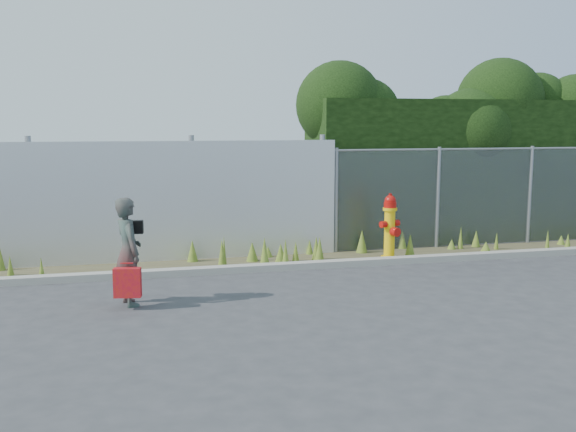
{
  "coord_description": "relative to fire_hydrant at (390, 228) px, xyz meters",
  "views": [
    {
      "loc": [
        -2.78,
        -8.74,
        2.51
      ],
      "look_at": [
        -0.3,
        1.4,
        1.0
      ],
      "focal_mm": 40.0,
      "sensor_mm": 36.0,
      "label": 1
    }
  ],
  "objects": [
    {
      "name": "ground",
      "position": [
        -1.82,
        -2.15,
        -0.6
      ],
      "size": [
        80.0,
        80.0,
        0.0
      ],
      "primitive_type": "plane",
      "color": "#37373A",
      "rests_on": "ground"
    },
    {
      "name": "weed_strip",
      "position": [
        -1.99,
        0.27,
        -0.47
      ],
      "size": [
        16.0,
        1.33,
        0.55
      ],
      "color": "#4C442B",
      "rests_on": "ground"
    },
    {
      "name": "chainlink_fence",
      "position": [
        2.43,
        0.85,
        0.43
      ],
      "size": [
        6.5,
        0.07,
        2.05
      ],
      "color": "gray",
      "rests_on": "ground"
    },
    {
      "name": "black_shoulder_bag",
      "position": [
        -4.59,
        -1.78,
        0.47
      ],
      "size": [
        0.25,
        0.1,
        0.18
      ],
      "rotation": [
        0.0,
        0.0,
        -0.16
      ],
      "color": "black"
    },
    {
      "name": "hedge",
      "position": [
        2.5,
        1.88,
        1.48
      ],
      "size": [
        7.64,
        2.04,
        3.94
      ],
      "color": "black",
      "rests_on": "ground"
    },
    {
      "name": "woman",
      "position": [
        -4.68,
        -1.91,
        0.15
      ],
      "size": [
        0.51,
        0.63,
        1.51
      ],
      "primitive_type": "imported",
      "rotation": [
        0.0,
        0.0,
        1.87
      ],
      "color": "#0F6255",
      "rests_on": "ground"
    },
    {
      "name": "corrugated_fence",
      "position": [
        -5.06,
        0.86,
        0.5
      ],
      "size": [
        8.5,
        0.21,
        2.3
      ],
      "color": "silver",
      "rests_on": "ground"
    },
    {
      "name": "fire_hydrant",
      "position": [
        0.0,
        0.0,
        0.0
      ],
      "size": [
        0.42,
        0.37,
        1.24
      ],
      "rotation": [
        0.0,
        0.0,
        0.33
      ],
      "color": "yellow",
      "rests_on": "ground"
    },
    {
      "name": "curb",
      "position": [
        -1.82,
        -0.35,
        -0.54
      ],
      "size": [
        16.0,
        0.22,
        0.12
      ],
      "primitive_type": "cube",
      "color": "gray",
      "rests_on": "ground"
    },
    {
      "name": "red_tote_bag",
      "position": [
        -4.7,
        -2.19,
        -0.22
      ],
      "size": [
        0.36,
        0.13,
        0.48
      ],
      "rotation": [
        0.0,
        0.0,
        -0.18
      ],
      "color": "#AE092A"
    }
  ]
}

